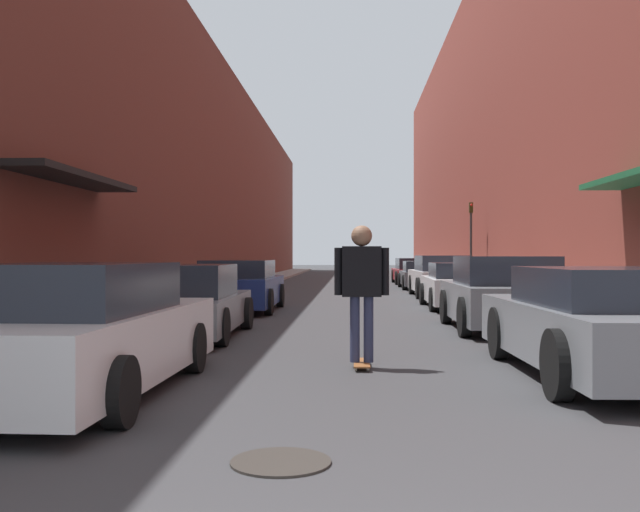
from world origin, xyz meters
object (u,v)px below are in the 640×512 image
object	(u,v)px
parked_car_right_2	(461,286)
parked_car_right_4	(422,275)
parked_car_right_1	(503,295)
parked_car_right_5	(413,271)
parked_car_left_2	(239,286)
parked_car_right_3	(441,277)
manhole_cover	(281,462)
parked_car_left_1	(185,303)
parked_car_left_0	(77,332)
skateboarder	(362,280)
traffic_light	(471,234)
parked_car_right_0	(606,323)

from	to	relation	value
parked_car_right_2	parked_car_right_4	distance (m)	11.09
parked_car_right_1	parked_car_right_5	xyz separation A→B (m)	(0.18, 21.94, -0.07)
parked_car_left_2	parked_car_right_5	xyz separation A→B (m)	(5.93, 17.53, -0.02)
parked_car_right_3	parked_car_left_2	bearing A→B (deg)	-132.09
parked_car_right_5	parked_car_right_4	bearing A→B (deg)	-90.98
parked_car_right_2	parked_car_right_3	xyz separation A→B (m)	(0.10, 5.33, 0.08)
parked_car_right_1	parked_car_right_4	bearing A→B (deg)	89.68
parked_car_right_1	manhole_cover	world-z (taller)	parked_car_right_1
parked_car_left_1	parked_car_right_3	size ratio (longest dim) A/B	0.94
parked_car_left_2	manhole_cover	bearing A→B (deg)	-79.72
parked_car_right_3	manhole_cover	xyz separation A→B (m)	(-3.53, -19.78, -0.67)
parked_car_right_3	manhole_cover	bearing A→B (deg)	-100.12
parked_car_left_0	parked_car_right_4	xyz separation A→B (m)	(5.76, 23.28, -0.08)
parked_car_right_3	parked_car_left_0	bearing A→B (deg)	-108.45
parked_car_right_4	skateboarder	xyz separation A→B (m)	(-2.84, -21.36, 0.55)
parked_car_left_1	parked_car_left_2	world-z (taller)	parked_car_left_2
manhole_cover	traffic_light	world-z (taller)	traffic_light
parked_car_left_1	manhole_cover	distance (m)	7.83
parked_car_left_2	skateboarder	xyz separation A→B (m)	(3.01, -9.04, 0.49)
parked_car_right_0	parked_car_right_3	size ratio (longest dim) A/B	1.01
parked_car_right_0	parked_car_right_2	world-z (taller)	parked_car_right_0
parked_car_right_5	parked_car_right_3	bearing A→B (deg)	-90.04
skateboarder	parked_car_left_2	bearing A→B (deg)	108.40
parked_car_left_0	manhole_cover	size ratio (longest dim) A/B	6.46
parked_car_right_0	parked_car_right_1	xyz separation A→B (m)	(-0.09, 5.24, 0.04)
parked_car_left_1	parked_car_right_5	bearing A→B (deg)	75.65
parked_car_left_1	parked_car_right_0	xyz separation A→B (m)	(5.88, -3.85, 0.03)
traffic_light	parked_car_right_5	bearing A→B (deg)	116.14
skateboarder	parked_car_right_0	bearing A→B (deg)	-12.05
parked_car_right_2	parked_car_right_5	bearing A→B (deg)	89.63
parked_car_left_0	parked_car_left_2	xyz separation A→B (m)	(-0.08, 10.96, -0.01)
parked_car_right_5	skateboarder	size ratio (longest dim) A/B	2.62
parked_car_right_0	parked_car_right_4	xyz separation A→B (m)	(-0.00, 21.97, -0.07)
parked_car_right_1	manhole_cover	bearing A→B (deg)	-110.86
parked_car_right_3	skateboarder	size ratio (longest dim) A/B	2.53
manhole_cover	traffic_light	distance (m)	27.11
parked_car_left_2	parked_car_right_1	size ratio (longest dim) A/B	1.09
parked_car_right_0	traffic_light	bearing A→B (deg)	84.46
parked_car_right_3	parked_car_right_4	size ratio (longest dim) A/B	1.06
parked_car_right_1	traffic_light	distance (m)	17.83
parked_car_left_0	parked_car_right_3	bearing A→B (deg)	71.55
parked_car_right_0	parked_car_right_1	distance (m)	5.24
traffic_light	parked_car_left_2	bearing A→B (deg)	-121.42
parked_car_right_0	parked_car_right_2	bearing A→B (deg)	90.09
parked_car_right_3	traffic_light	size ratio (longest dim) A/B	1.27
parked_car_right_0	parked_car_right_3	world-z (taller)	parked_car_right_3
parked_car_right_0	skateboarder	distance (m)	2.94
manhole_cover	parked_car_left_1	bearing A→B (deg)	108.14
manhole_cover	skateboarder	bearing A→B (deg)	81.65
parked_car_left_2	parked_car_right_0	size ratio (longest dim) A/B	0.94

